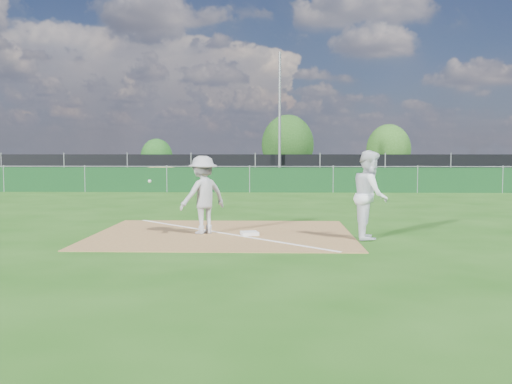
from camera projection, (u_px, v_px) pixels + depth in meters
ground at (244, 201)px, 22.42m from camera, size 90.00×90.00×0.00m
infield_dirt at (224, 234)px, 13.44m from camera, size 6.00×5.00×0.02m
foul_line at (224, 233)px, 13.44m from camera, size 5.01×5.01×0.01m
green_fence at (250, 180)px, 27.36m from camera, size 44.00×0.05×1.20m
dirt_mound at (161, 177)px, 31.01m from camera, size 3.38×2.60×1.17m
black_fence at (255, 169)px, 35.31m from camera, size 46.00×0.04×1.80m
parking_lot at (258, 179)px, 40.36m from camera, size 46.00×9.00×0.01m
light_pole at (280, 118)px, 34.75m from camera, size 0.16×0.16×8.00m
first_base at (249, 233)px, 13.18m from camera, size 0.46×0.46×0.08m
play_at_first at (203, 195)px, 13.35m from camera, size 1.98×1.27×1.83m
runner at (370, 195)px, 12.64m from camera, size 0.83×1.02×1.97m
car_left at (174, 168)px, 39.38m from camera, size 5.09×3.19×1.62m
car_mid at (228, 168)px, 39.58m from camera, size 5.11×3.53×1.60m
car_right at (314, 171)px, 39.93m from camera, size 4.37×2.13×1.23m
tree_left at (157, 157)px, 45.97m from camera, size 2.55×2.55×3.03m
tree_mid at (288, 145)px, 45.26m from camera, size 4.14×4.14×4.91m
tree_right at (388, 149)px, 45.66m from camera, size 3.52×3.52×4.18m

